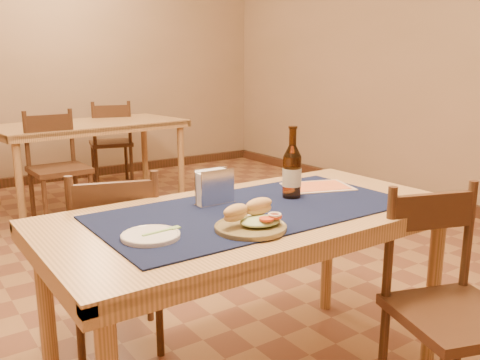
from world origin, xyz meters
TOP-DOWN VIEW (x-y plane):
  - room at (0.00, 0.00)m, footprint 6.04×7.04m
  - main_table at (0.00, -0.80)m, footprint 1.60×0.80m
  - placemat at (0.00, -0.80)m, footprint 1.20×0.60m
  - baseboard at (0.00, 0.00)m, footprint 6.00×7.00m
  - back_table at (0.46, 2.46)m, footprint 1.83×1.05m
  - chair_main_far at (-0.35, -0.21)m, footprint 0.50×0.50m
  - chair_main_near at (0.46, -1.36)m, footprint 0.51×0.51m
  - chair_back_near at (-0.02, 1.87)m, footprint 0.44×0.44m
  - chair_back_far at (0.84, 2.92)m, footprint 0.51×0.51m
  - sandwich_plate at (-0.15, -0.99)m, footprint 0.24×0.24m
  - side_plate at (-0.47, -0.88)m, footprint 0.19×0.19m
  - fork at (-0.42, -0.87)m, footprint 0.14×0.03m
  - beer_bottle at (0.23, -0.75)m, footprint 0.08×0.08m
  - napkin_holder at (-0.09, -0.65)m, footprint 0.16×0.06m
  - menu_card at (0.44, -0.68)m, footprint 0.34×0.30m

SIDE VIEW (x-z plane):
  - baseboard at x=0.00m, z-range 0.00..0.10m
  - chair_main_far at x=-0.35m, z-range 0.02..0.88m
  - chair_main_near at x=0.46m, z-range 0.02..0.89m
  - chair_back_far at x=0.84m, z-range 0.02..0.93m
  - chair_back_near at x=-0.02m, z-range 0.02..0.95m
  - main_table at x=0.00m, z-range 0.29..1.04m
  - back_table at x=0.46m, z-range 0.29..1.04m
  - placemat at x=0.00m, z-range 0.75..0.76m
  - menu_card at x=0.44m, z-range 0.76..0.76m
  - side_plate at x=-0.47m, z-range 0.76..0.77m
  - fork at x=-0.42m, z-range 0.77..0.77m
  - sandwich_plate at x=-0.15m, z-range 0.73..0.83m
  - napkin_holder at x=-0.09m, z-range 0.75..0.89m
  - beer_bottle at x=0.23m, z-range 0.72..1.01m
  - room at x=0.00m, z-range -0.02..2.82m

